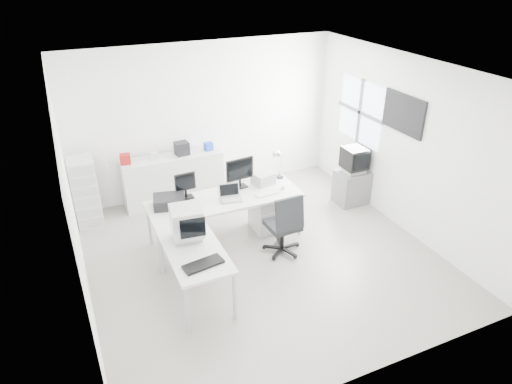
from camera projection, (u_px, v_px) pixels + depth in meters
name	position (u px, v px, depth m)	size (l,w,h in m)	color
floor	(261.00, 255.00, 7.00)	(5.00, 5.00, 0.01)	beige
ceiling	(263.00, 71.00, 5.70)	(5.00, 5.00, 0.01)	white
back_wall	(205.00, 120.00, 8.37)	(5.00, 0.02, 2.80)	white
left_wall	(72.00, 209.00, 5.45)	(0.02, 5.00, 2.80)	white
right_wall	(404.00, 145.00, 7.25)	(0.02, 5.00, 2.80)	white
window	(360.00, 112.00, 8.12)	(0.02, 1.20, 1.10)	white
wall_picture	(403.00, 114.00, 7.09)	(0.04, 0.90, 0.60)	black
main_desk	(226.00, 219.00, 7.23)	(2.40, 0.80, 0.75)	silver
side_desk	(195.00, 271.00, 6.03)	(0.70, 1.40, 0.75)	silver
drawer_pedestal	(265.00, 212.00, 7.56)	(0.40, 0.50, 0.60)	silver
inkjet_printer	(169.00, 201.00, 6.79)	(0.46, 0.36, 0.16)	black
lcd_monitor_small	(185.00, 186.00, 6.96)	(0.32, 0.19, 0.41)	black
lcd_monitor_large	(240.00, 173.00, 7.27)	(0.47, 0.19, 0.49)	black
laptop	(230.00, 194.00, 6.94)	(0.34, 0.35, 0.23)	#B7B7BA
white_keyboard	(267.00, 194.00, 7.16)	(0.39, 0.12, 0.02)	silver
white_mouse	(283.00, 188.00, 7.30)	(0.06, 0.06, 0.06)	silver
laser_printer	(263.00, 178.00, 7.46)	(0.33, 0.28, 0.19)	#A5A5A5
desk_lamp	(280.00, 166.00, 7.59)	(0.15, 0.15, 0.44)	silver
crt_monitor	(187.00, 223.00, 5.95)	(0.40, 0.40, 0.46)	#B7B7BA
black_keyboard	(203.00, 264.00, 5.53)	(0.50, 0.20, 0.03)	black
office_chair	(283.00, 222.00, 6.86)	(0.60, 0.60, 1.04)	#292C2F
tv_cabinet	(352.00, 187.00, 8.36)	(0.57, 0.46, 0.62)	slate
crt_tv	(355.00, 160.00, 8.11)	(0.50, 0.48, 0.45)	black
sideboard	(174.00, 179.00, 8.33)	(1.80, 0.45, 0.90)	silver
clutter_box_a	(125.00, 159.00, 7.79)	(0.17, 0.15, 0.17)	maroon
clutter_box_b	(154.00, 156.00, 7.99)	(0.12, 0.10, 0.12)	silver
clutter_box_c	(182.00, 148.00, 8.14)	(0.23, 0.21, 0.23)	black
clutter_box_d	(209.00, 146.00, 8.34)	(0.14, 0.13, 0.14)	#173EA4
clutter_bottle	(107.00, 160.00, 7.71)	(0.07, 0.07, 0.22)	silver
filing_cabinet	(85.00, 192.00, 7.59)	(0.41, 0.49, 1.18)	silver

